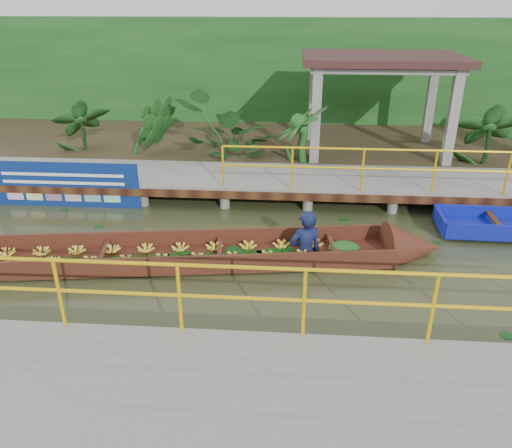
{
  "coord_description": "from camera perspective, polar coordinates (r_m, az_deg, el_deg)",
  "views": [
    {
      "loc": [
        0.59,
        -8.39,
        4.72
      ],
      "look_at": [
        -0.08,
        0.5,
        0.6
      ],
      "focal_mm": 35.0,
      "sensor_mm": 36.0,
      "label": 1
    }
  ],
  "objects": [
    {
      "name": "land_strip",
      "position": [
        16.52,
        2.1,
        9.0
      ],
      "size": [
        30.0,
        8.0,
        0.45
      ],
      "primitive_type": "cube",
      "color": "#312618",
      "rests_on": "ground"
    },
    {
      "name": "tropical_plants",
      "position": [
        14.07,
        4.31,
        11.39
      ],
      "size": [
        14.64,
        1.64,
        2.05
      ],
      "color": "#154014",
      "rests_on": "ground"
    },
    {
      "name": "far_dock",
      "position": [
        12.57,
        1.44,
        5.07
      ],
      "size": [
        16.0,
        2.06,
        1.66
      ],
      "color": "gray",
      "rests_on": "ground"
    },
    {
      "name": "blue_banner",
      "position": [
        12.84,
        -21.09,
        4.18
      ],
      "size": [
        3.68,
        0.04,
        1.15
      ],
      "color": "navy",
      "rests_on": "ground"
    },
    {
      "name": "pavilion",
      "position": [
        15.01,
        14.1,
        16.82
      ],
      "size": [
        4.4,
        3.0,
        3.0
      ],
      "color": "gray",
      "rests_on": "ground"
    },
    {
      "name": "vendor_boat",
      "position": [
        9.7,
        -8.85,
        -3.03
      ],
      "size": [
        11.02,
        2.56,
        2.29
      ],
      "rotation": [
        0.0,
        0.0,
        0.14
      ],
      "color": "#391B0F",
      "rests_on": "ground"
    },
    {
      "name": "ground",
      "position": [
        9.64,
        0.23,
        -4.5
      ],
      "size": [
        80.0,
        80.0,
        0.0
      ],
      "primitive_type": "plane",
      "color": "#30361B",
      "rests_on": "ground"
    },
    {
      "name": "foliage_backdrop",
      "position": [
        18.6,
        2.52,
        16.37
      ],
      "size": [
        30.0,
        0.8,
        4.0
      ],
      "primitive_type": "cube",
      "color": "#154014",
      "rests_on": "ground"
    },
    {
      "name": "near_dock",
      "position": [
        6.1,
        7.33,
        -21.83
      ],
      "size": [
        18.0,
        2.4,
        1.73
      ],
      "color": "gray",
      "rests_on": "ground"
    }
  ]
}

